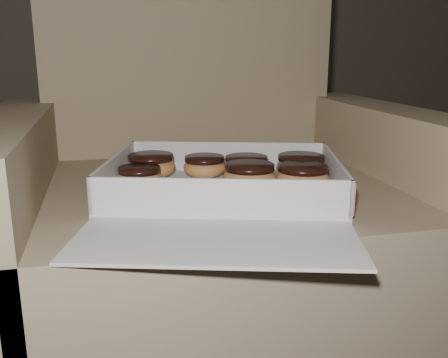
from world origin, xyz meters
name	(u,v)px	position (x,y,z in m)	size (l,w,h in m)	color
armchair	(211,229)	(-0.58, 1.04, 0.28)	(0.86, 0.73, 0.90)	#887356
bakery_box	(225,194)	(-0.59, 0.85, 0.41)	(0.51, 0.55, 0.07)	silver
donut_a	(301,166)	(-0.43, 0.93, 0.43)	(0.09, 0.09, 0.05)	#D9934B
donut_b	(151,165)	(-0.70, 1.00, 0.43)	(0.09, 0.09, 0.05)	#D9934B
donut_c	(303,177)	(-0.45, 0.85, 0.43)	(0.09, 0.09, 0.05)	#D9934B
donut_d	(140,177)	(-0.73, 0.93, 0.43)	(0.08, 0.08, 0.04)	#D9934B
donut_e	(249,176)	(-0.54, 0.88, 0.44)	(0.09, 0.09, 0.05)	#D9934B
donut_f	(205,166)	(-0.60, 0.99, 0.43)	(0.08, 0.08, 0.04)	#D9934B
donut_g	(246,167)	(-0.53, 0.96, 0.43)	(0.09, 0.09, 0.04)	#D9934B
crumb_a	(298,194)	(-0.47, 0.83, 0.41)	(0.01, 0.01, 0.00)	black
crumb_b	(212,212)	(-0.63, 0.77, 0.41)	(0.01, 0.01, 0.00)	black
crumb_c	(332,214)	(-0.46, 0.72, 0.41)	(0.01, 0.01, 0.00)	black
crumb_d	(212,200)	(-0.62, 0.83, 0.41)	(0.01, 0.01, 0.00)	black
crumb_e	(195,194)	(-0.64, 0.87, 0.41)	(0.01, 0.01, 0.00)	black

